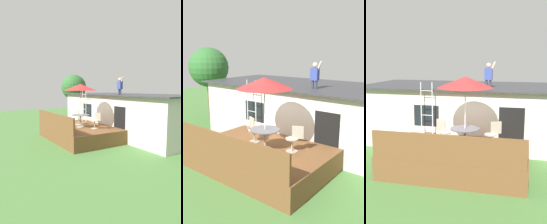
# 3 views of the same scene
# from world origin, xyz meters

# --- Properties ---
(ground_plane) EXTENTS (40.00, 40.00, 0.00)m
(ground_plane) POSITION_xyz_m (0.00, 0.00, 0.00)
(ground_plane) COLOR #477538
(house) EXTENTS (10.50, 4.50, 2.70)m
(house) POSITION_xyz_m (0.00, 3.60, 1.35)
(house) COLOR beige
(house) RESTS_ON ground
(deck) EXTENTS (4.92, 3.43, 0.80)m
(deck) POSITION_xyz_m (0.00, 0.00, 0.40)
(deck) COLOR brown
(deck) RESTS_ON ground
(deck_railing) EXTENTS (4.82, 0.08, 0.90)m
(deck_railing) POSITION_xyz_m (0.00, -1.67, 1.25)
(deck_railing) COLOR brown
(deck_railing) RESTS_ON deck
(patio_table) EXTENTS (1.04, 1.04, 0.74)m
(patio_table) POSITION_xyz_m (0.26, -0.11, 1.39)
(patio_table) COLOR #A59E8C
(patio_table) RESTS_ON deck
(patio_umbrella) EXTENTS (1.90, 1.90, 2.54)m
(patio_umbrella) POSITION_xyz_m (0.26, -0.11, 3.15)
(patio_umbrella) COLOR silver
(patio_umbrella) RESTS_ON deck
(step_ladder) EXTENTS (0.52, 0.04, 2.20)m
(step_ladder) POSITION_xyz_m (-1.63, 1.24, 1.90)
(step_ladder) COLOR silver
(step_ladder) RESTS_ON deck
(person_figure) EXTENTS (0.47, 0.20, 1.11)m
(person_figure) POSITION_xyz_m (0.70, 2.48, 3.31)
(person_figure) COLOR #33384C
(person_figure) RESTS_ON house
(patio_chair_left) EXTENTS (0.60, 0.44, 0.92)m
(patio_chair_left) POSITION_xyz_m (-0.62, 0.25, 1.26)
(patio_chair_left) COLOR #A59E8C
(patio_chair_left) RESTS_ON deck
(patio_chair_right) EXTENTS (0.59, 0.44, 0.92)m
(patio_chair_right) POSITION_xyz_m (1.17, 0.35, 1.26)
(patio_chair_right) COLOR #A59E8C
(patio_chair_right) RESTS_ON deck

